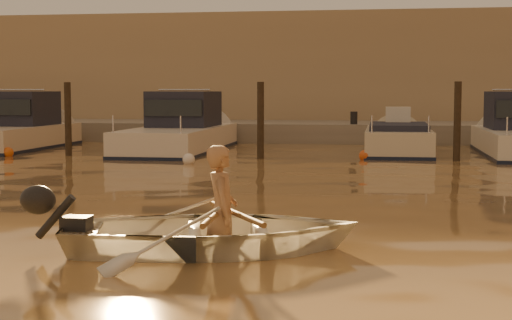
% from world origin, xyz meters
% --- Properties ---
extents(ground_plane, '(160.00, 160.00, 0.00)m').
position_xyz_m(ground_plane, '(0.00, 0.00, 0.00)').
color(ground_plane, olive).
rests_on(ground_plane, ground).
extents(dinghy, '(3.75, 3.07, 0.68)m').
position_xyz_m(dinghy, '(1.11, 1.96, 0.22)').
color(dinghy, silver).
rests_on(dinghy, ground_plane).
extents(person, '(0.47, 0.61, 1.47)m').
position_xyz_m(person, '(1.20, 1.98, 0.44)').
color(person, '#A37551').
rests_on(person, dinghy).
extents(outboard_motor, '(0.97, 0.61, 0.70)m').
position_xyz_m(outboard_motor, '(-0.35, 1.59, 0.28)').
color(outboard_motor, black).
rests_on(outboard_motor, dinghy).
extents(oar_port, '(0.98, 1.91, 0.13)m').
position_xyz_m(oar_port, '(1.35, 2.02, 0.42)').
color(oar_port, brown).
rests_on(oar_port, dinghy).
extents(oar_starboard, '(0.21, 2.10, 0.13)m').
position_xyz_m(oar_starboard, '(1.15, 1.97, 0.42)').
color(oar_starboard, brown).
rests_on(oar_starboard, dinghy).
extents(moored_boat_1, '(2.12, 6.34, 1.75)m').
position_xyz_m(moored_boat_1, '(-8.16, 16.00, 0.62)').
color(moored_boat_1, beige).
rests_on(moored_boat_1, ground_plane).
extents(moored_boat_2, '(2.22, 7.47, 1.75)m').
position_xyz_m(moored_boat_2, '(-2.98, 16.00, 0.62)').
color(moored_boat_2, silver).
rests_on(moored_boat_2, ground_plane).
extents(moored_boat_3, '(1.78, 5.26, 0.95)m').
position_xyz_m(moored_boat_3, '(3.39, 16.00, 0.22)').
color(moored_boat_3, beige).
rests_on(moored_boat_3, ground_plane).
extents(piling_1, '(0.18, 0.18, 2.20)m').
position_xyz_m(piling_1, '(-5.50, 13.80, 0.90)').
color(piling_1, '#2D2319').
rests_on(piling_1, ground_plane).
extents(piling_2, '(0.18, 0.18, 2.20)m').
position_xyz_m(piling_2, '(-0.20, 13.80, 0.90)').
color(piling_2, '#2D2319').
rests_on(piling_2, ground_plane).
extents(piling_3, '(0.18, 0.18, 2.20)m').
position_xyz_m(piling_3, '(4.80, 13.80, 0.90)').
color(piling_3, '#2D2319').
rests_on(piling_3, ground_plane).
extents(fender_b, '(0.30, 0.30, 0.30)m').
position_xyz_m(fender_b, '(-7.05, 13.37, 0.10)').
color(fender_b, '#CD5818').
rests_on(fender_b, ground_plane).
extents(fender_c, '(0.30, 0.30, 0.30)m').
position_xyz_m(fender_c, '(-1.70, 12.08, 0.10)').
color(fender_c, white).
rests_on(fender_c, ground_plane).
extents(fender_d, '(0.30, 0.30, 0.30)m').
position_xyz_m(fender_d, '(2.51, 13.89, 0.10)').
color(fender_d, '#D25018').
rests_on(fender_d, ground_plane).
extents(quay, '(52.00, 4.00, 1.00)m').
position_xyz_m(quay, '(0.00, 21.50, 0.15)').
color(quay, gray).
rests_on(quay, ground_plane).
extents(waterfront_building, '(46.00, 7.00, 4.80)m').
position_xyz_m(waterfront_building, '(0.00, 27.00, 2.40)').
color(waterfront_building, '#9E8466').
rests_on(waterfront_building, quay).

